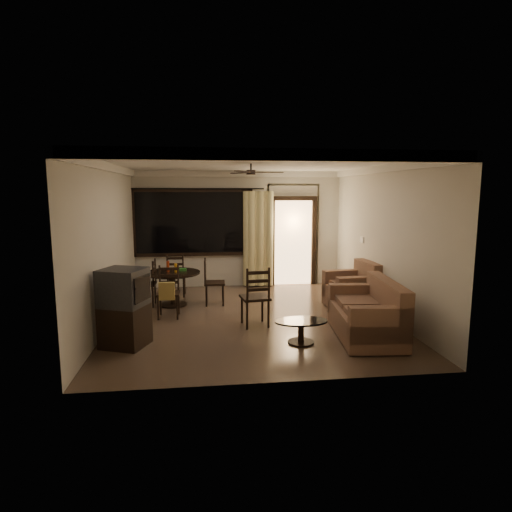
{
  "coord_description": "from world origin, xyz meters",
  "views": [
    {
      "loc": [
        -0.84,
        -7.63,
        2.32
      ],
      "look_at": [
        0.11,
        0.2,
        1.12
      ],
      "focal_mm": 30.0,
      "sensor_mm": 36.0,
      "label": 1
    }
  ],
  "objects": [
    {
      "name": "ground",
      "position": [
        0.0,
        0.0,
        0.0
      ],
      "size": [
        5.5,
        5.5,
        0.0
      ],
      "primitive_type": "plane",
      "color": "#7F6651",
      "rests_on": "ground"
    },
    {
      "name": "room_shell",
      "position": [
        0.59,
        1.77,
        1.83
      ],
      "size": [
        5.5,
        6.7,
        5.5
      ],
      "color": "beige",
      "rests_on": "ground"
    },
    {
      "name": "sofa",
      "position": [
        1.76,
        -1.3,
        0.36
      ],
      "size": [
        1.06,
        1.77,
        0.9
      ],
      "rotation": [
        0.0,
        0.0,
        -0.1
      ],
      "color": "#442920",
      "rests_on": "ground"
    },
    {
      "name": "dining_table",
      "position": [
        -1.49,
        1.05,
        0.55
      ],
      "size": [
        1.11,
        1.11,
        0.92
      ],
      "rotation": [
        0.0,
        0.0,
        -0.03
      ],
      "color": "black",
      "rests_on": "ground"
    },
    {
      "name": "side_chair",
      "position": [
        0.02,
        -0.49,
        0.31
      ],
      "size": [
        0.53,
        0.53,
        1.05
      ],
      "rotation": [
        0.0,
        0.0,
        3.29
      ],
      "color": "black",
      "rests_on": "ground"
    },
    {
      "name": "coffee_table",
      "position": [
        0.61,
        -1.44,
        0.24
      ],
      "size": [
        0.82,
        0.49,
        0.36
      ],
      "rotation": [
        0.0,
        0.0,
        -0.42
      ],
      "color": "black",
      "rests_on": "ground"
    },
    {
      "name": "dining_chair_south",
      "position": [
        -1.52,
        0.19,
        0.31
      ],
      "size": [
        0.43,
        0.49,
        0.95
      ],
      "rotation": [
        0.0,
        0.0,
        -0.03
      ],
      "color": "black",
      "rests_on": "ground"
    },
    {
      "name": "armchair",
      "position": [
        2.11,
        0.38,
        0.38
      ],
      "size": [
        0.98,
        0.98,
        0.91
      ],
      "rotation": [
        0.0,
        0.0,
        0.08
      ],
      "color": "#442920",
      "rests_on": "ground"
    },
    {
      "name": "dining_chair_north",
      "position": [
        -1.47,
        1.84,
        0.28
      ],
      "size": [
        0.43,
        0.43,
        0.95
      ],
      "rotation": [
        0.0,
        0.0,
        3.12
      ],
      "color": "black",
      "rests_on": "ground"
    },
    {
      "name": "tv_cabinet",
      "position": [
        -2.05,
        -1.23,
        0.59
      ],
      "size": [
        0.78,
        0.74,
        1.18
      ],
      "rotation": [
        0.0,
        0.0,
        -0.37
      ],
      "color": "black",
      "rests_on": "ground"
    },
    {
      "name": "dining_chair_east",
      "position": [
        -0.66,
        1.03,
        0.28
      ],
      "size": [
        0.43,
        0.43,
        0.95
      ],
      "rotation": [
        0.0,
        0.0,
        1.54
      ],
      "color": "black",
      "rests_on": "ground"
    },
    {
      "name": "dining_chair_west",
      "position": [
        -2.04,
        1.07,
        0.28
      ],
      "size": [
        0.43,
        0.43,
        0.95
      ],
      "rotation": [
        0.0,
        0.0,
        -1.6
      ],
      "color": "black",
      "rests_on": "ground"
    }
  ]
}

